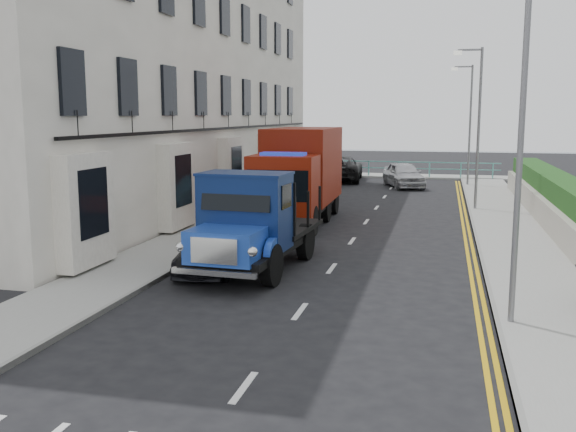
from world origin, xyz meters
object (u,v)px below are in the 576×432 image
object	(u,v)px
lamp_mid	(476,119)
parked_car_front	(211,248)
lamp_far	(468,118)
lamp_near	(515,125)
bedford_lorry	(248,229)
red_lorry	(300,173)

from	to	relation	value
lamp_mid	parked_car_front	distance (m)	15.29
lamp_far	lamp_near	bearing A→B (deg)	-90.00
lamp_mid	parked_car_front	size ratio (longest dim) A/B	1.92
lamp_near	parked_car_front	size ratio (longest dim) A/B	1.92
bedford_lorry	parked_car_front	bearing A→B (deg)	175.91
bedford_lorry	lamp_mid	bearing A→B (deg)	68.31
red_lorry	lamp_mid	bearing A→B (deg)	33.43
lamp_mid	bedford_lorry	bearing A→B (deg)	-115.31
bedford_lorry	lamp_near	bearing A→B (deg)	-21.02
lamp_near	lamp_mid	distance (m)	16.00
lamp_mid	parked_car_front	bearing A→B (deg)	-119.35
parked_car_front	lamp_mid	bearing A→B (deg)	53.61
lamp_mid	parked_car_front	world-z (taller)	lamp_mid
lamp_far	bedford_lorry	distance (m)	24.13
lamp_mid	bedford_lorry	size ratio (longest dim) A/B	1.21
lamp_far	parked_car_front	world-z (taller)	lamp_far
lamp_far	lamp_mid	bearing A→B (deg)	-90.00
lamp_far	red_lorry	xyz separation A→B (m)	(-6.74, -14.62, -2.05)
lamp_near	parked_car_front	world-z (taller)	lamp_near
lamp_mid	lamp_near	bearing A→B (deg)	-90.00
lamp_near	lamp_far	size ratio (longest dim) A/B	1.00
lamp_mid	bedford_lorry	xyz separation A→B (m)	(-6.22, -13.15, -2.77)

